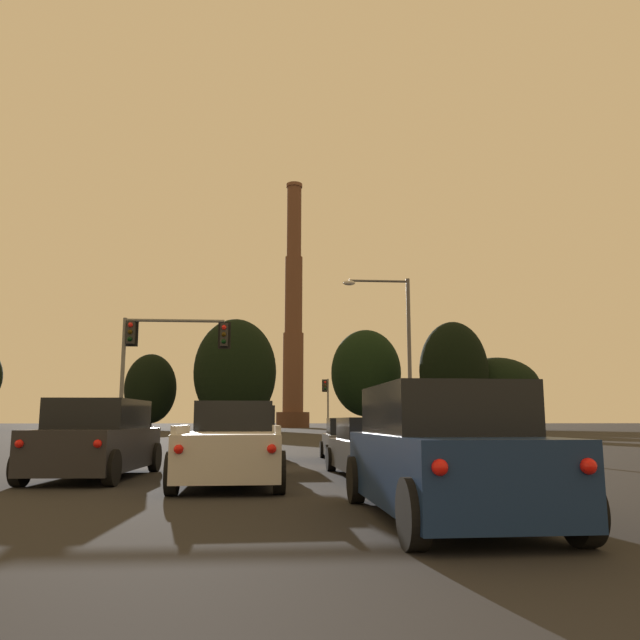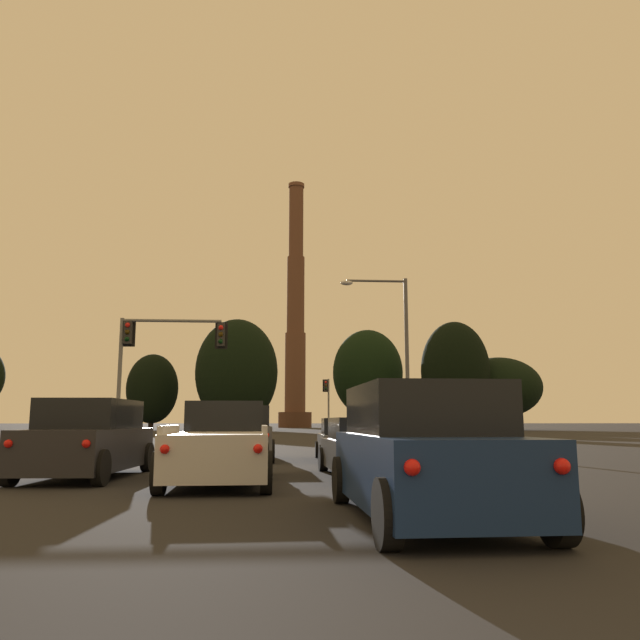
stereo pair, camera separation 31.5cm
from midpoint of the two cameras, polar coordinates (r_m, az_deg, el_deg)
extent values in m
cube|color=navy|center=(9.02, 10.30, -13.30)|extent=(2.03, 4.84, 0.95)
cube|color=black|center=(9.11, 9.95, -8.07)|extent=(1.85, 2.84, 0.70)
cylinder|color=black|center=(10.73, 2.43, -14.38)|extent=(0.24, 0.77, 0.76)
cylinder|color=black|center=(11.15, 12.33, -13.99)|extent=(0.24, 0.77, 0.76)
cylinder|color=black|center=(6.97, 7.17, -17.15)|extent=(0.24, 0.77, 0.76)
cylinder|color=black|center=(7.60, 21.68, -15.92)|extent=(0.24, 0.77, 0.76)
sphere|color=red|center=(6.47, 9.50, -13.15)|extent=(0.17, 0.17, 0.17)
sphere|color=red|center=(7.04, 22.13, -12.28)|extent=(0.17, 0.17, 0.17)
cube|color=#232328|center=(16.17, -20.26, -11.00)|extent=(2.15, 4.89, 0.95)
cube|color=black|center=(16.27, -19.96, -8.09)|extent=(1.92, 2.88, 0.70)
cylinder|color=black|center=(18.30, -21.22, -11.62)|extent=(0.26, 0.77, 0.76)
cylinder|color=black|center=(17.78, -15.38, -12.00)|extent=(0.26, 0.77, 0.76)
cylinder|color=black|center=(14.73, -26.29, -12.05)|extent=(0.26, 0.77, 0.76)
cylinder|color=black|center=(14.07, -19.14, -12.66)|extent=(0.26, 0.77, 0.76)
sphere|color=red|center=(14.19, -26.39, -10.10)|extent=(0.17, 0.17, 0.17)
sphere|color=red|center=(13.62, -20.31, -10.56)|extent=(0.17, 0.17, 0.17)
cube|color=silver|center=(14.18, -8.78, -11.88)|extent=(2.13, 5.45, 0.88)
cube|color=black|center=(15.91, -8.39, -8.70)|extent=(1.88, 1.84, 0.72)
cube|color=silver|center=(12.86, -13.27, -9.71)|extent=(0.16, 2.43, 0.16)
cube|color=silver|center=(12.76, -4.75, -9.93)|extent=(0.16, 2.43, 0.16)
cylinder|color=black|center=(16.46, -11.90, -12.31)|extent=(0.24, 0.81, 0.80)
cylinder|color=black|center=(16.38, -4.90, -12.49)|extent=(0.24, 0.81, 0.80)
cylinder|color=black|center=(12.10, -14.10, -13.44)|extent=(0.24, 0.81, 0.80)
cylinder|color=black|center=(11.99, -4.52, -13.72)|extent=(0.24, 0.81, 0.80)
sphere|color=red|center=(11.53, -13.58, -11.42)|extent=(0.17, 0.17, 0.17)
sphere|color=red|center=(11.44, -5.24, -11.65)|extent=(0.17, 0.17, 0.17)
cube|color=#4C4F54|center=(22.39, -7.05, -10.82)|extent=(2.11, 4.87, 0.95)
cube|color=black|center=(22.50, -7.01, -8.72)|extent=(1.89, 2.87, 0.70)
cylinder|color=black|center=(24.34, -9.30, -11.35)|extent=(0.25, 0.77, 0.76)
cylinder|color=black|center=(24.34, -4.79, -11.44)|extent=(0.25, 0.77, 0.76)
cylinder|color=black|center=(20.50, -9.78, -11.77)|extent=(0.25, 0.77, 0.76)
cylinder|color=black|center=(20.49, -4.41, -11.88)|extent=(0.25, 0.77, 0.76)
sphere|color=red|center=(19.98, -9.34, -10.38)|extent=(0.17, 0.17, 0.17)
sphere|color=red|center=(19.98, -4.80, -10.47)|extent=(0.17, 0.17, 0.17)
cube|color=#4C4F54|center=(21.90, 2.35, -11.34)|extent=(1.82, 4.04, 0.72)
cube|color=black|center=(21.49, 2.44, -9.69)|extent=(1.61, 1.94, 0.55)
cylinder|color=black|center=(23.47, -0.11, -11.75)|extent=(0.23, 0.61, 0.60)
cylinder|color=black|center=(23.61, 4.05, -11.71)|extent=(0.23, 0.61, 0.60)
cylinder|color=black|center=(20.23, 0.37, -12.16)|extent=(0.23, 0.61, 0.60)
cylinder|color=black|center=(20.40, 5.19, -12.10)|extent=(0.23, 0.61, 0.60)
sphere|color=red|center=(19.83, 0.91, -11.11)|extent=(0.17, 0.17, 0.17)
sphere|color=red|center=(19.97, 4.88, -11.07)|extent=(0.17, 0.17, 0.17)
cube|color=#4C4F54|center=(15.57, 4.62, -12.20)|extent=(1.96, 4.66, 0.70)
cube|color=black|center=(15.77, 4.43, -9.89)|extent=(1.69, 2.25, 0.55)
cylinder|color=black|center=(17.32, 0.47, -12.60)|extent=(0.24, 0.65, 0.64)
cylinder|color=black|center=(17.62, 6.30, -12.49)|extent=(0.24, 0.65, 0.64)
cylinder|color=black|center=(13.56, 2.45, -13.54)|extent=(0.24, 0.65, 0.64)
cylinder|color=black|center=(13.94, 9.82, -13.30)|extent=(0.24, 0.65, 0.64)
sphere|color=red|center=(13.15, 3.43, -12.10)|extent=(0.17, 0.17, 0.17)
sphere|color=red|center=(13.47, 9.61, -11.92)|extent=(0.17, 0.17, 0.17)
cylinder|color=slate|center=(29.58, -17.95, -5.55)|extent=(0.18, 0.18, 5.99)
cylinder|color=black|center=(29.56, -18.24, -11.25)|extent=(0.40, 0.40, 0.10)
cube|color=#282828|center=(29.73, -17.19, -1.09)|extent=(0.34, 0.34, 1.04)
cube|color=black|center=(29.91, -17.11, -1.14)|extent=(0.58, 0.03, 1.25)
sphere|color=red|center=(29.59, -17.24, -0.43)|extent=(0.22, 0.22, 0.22)
sphere|color=#352604|center=(29.55, -17.27, -1.04)|extent=(0.22, 0.22, 0.22)
sphere|color=black|center=(29.51, -17.30, -1.66)|extent=(0.22, 0.22, 0.22)
cylinder|color=slate|center=(29.44, -13.41, -0.06)|extent=(4.50, 0.14, 0.14)
sphere|color=slate|center=(29.88, -17.68, 0.00)|extent=(0.18, 0.18, 0.18)
cube|color=#282828|center=(29.08, -9.07, -1.36)|extent=(0.34, 0.34, 1.04)
cube|color=black|center=(29.26, -9.04, -1.41)|extent=(0.58, 0.03, 1.25)
sphere|color=red|center=(28.94, -9.08, -0.67)|extent=(0.22, 0.22, 0.22)
sphere|color=#352604|center=(28.90, -9.10, -1.31)|extent=(0.22, 0.22, 0.22)
sphere|color=black|center=(28.85, -9.11, -1.94)|extent=(0.22, 0.22, 0.22)
cylinder|color=slate|center=(62.68, 0.59, -7.91)|extent=(0.18, 0.18, 5.48)
cylinder|color=black|center=(62.68, 0.59, -10.37)|extent=(0.40, 0.40, 0.10)
cube|color=#282828|center=(62.73, 0.32, -6.02)|extent=(0.34, 0.34, 1.04)
cube|color=black|center=(62.91, 0.31, -6.02)|extent=(0.58, 0.03, 1.25)
sphere|color=red|center=(62.56, 0.33, -5.71)|extent=(0.22, 0.22, 0.22)
sphere|color=#352604|center=(62.55, 0.33, -6.01)|extent=(0.22, 0.22, 0.22)
sphere|color=black|center=(62.53, 0.33, -6.30)|extent=(0.22, 0.22, 0.22)
cylinder|color=#56565B|center=(32.07, 7.91, -3.79)|extent=(0.20, 0.20, 8.64)
cylinder|color=#56565B|center=(32.43, 5.09, 3.57)|extent=(3.07, 0.12, 0.12)
sphere|color=#56565B|center=(32.72, 7.75, 3.50)|extent=(0.20, 0.20, 0.20)
ellipsoid|color=silver|center=(32.19, 2.39, 3.41)|extent=(0.64, 0.36, 0.26)
cylinder|color=#523427|center=(120.65, -2.58, -9.11)|extent=(6.39, 6.39, 2.93)
cylinder|color=brown|center=(121.01, -2.55, -4.80)|extent=(3.99, 3.99, 15.29)
cylinder|color=brown|center=(123.12, -2.50, 2.32)|extent=(3.43, 3.43, 15.29)
cylinder|color=brown|center=(127.05, -2.45, 9.09)|extent=(2.87, 2.87, 15.29)
cylinder|color=brown|center=(129.52, -2.43, 12.16)|extent=(3.22, 3.22, 0.70)
cylinder|color=black|center=(96.74, 4.19, -8.88)|extent=(1.08, 1.08, 3.62)
ellipsoid|color=black|center=(97.02, 4.14, -4.84)|extent=(10.82, 9.74, 13.39)
cylinder|color=black|center=(96.45, 15.88, -8.78)|extent=(1.27, 1.27, 2.87)
ellipsoid|color=black|center=(96.57, 15.76, -5.95)|extent=(12.75, 11.47, 8.88)
cylinder|color=black|center=(90.72, 12.17, -8.90)|extent=(0.98, 0.98, 2.94)
ellipsoid|color=black|center=(90.99, 12.02, -4.61)|extent=(9.75, 8.78, 14.22)
cylinder|color=black|center=(87.66, -7.97, -9.19)|extent=(1.14, 1.14, 2.41)
ellipsoid|color=black|center=(87.91, -7.87, -4.75)|extent=(11.44, 10.30, 14.93)
cylinder|color=black|center=(93.32, -15.46, -9.01)|extent=(0.74, 0.74, 2.17)
ellipsoid|color=black|center=(93.43, -15.33, -6.06)|extent=(7.35, 6.62, 9.95)
camera|label=1|loc=(0.16, -90.17, 0.03)|focal=35.00mm
camera|label=2|loc=(0.16, 89.83, -0.03)|focal=35.00mm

